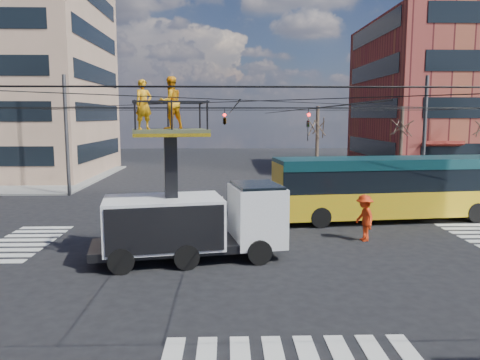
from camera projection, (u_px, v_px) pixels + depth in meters
name	position (u px, v px, depth m)	size (l,w,h in m)	color
ground	(260.00, 241.00, 19.94)	(120.00, 120.00, 0.00)	black
sidewalk_ne	(480.00, 176.00, 41.34)	(18.00, 18.00, 0.12)	slate
crosswalks	(260.00, 241.00, 19.94)	(22.40, 22.40, 0.02)	silver
building_ne	(478.00, 98.00, 43.40)	(20.06, 16.06, 14.00)	maroon
overhead_network	(258.00, 140.00, 19.77)	(24.24, 24.24, 8.00)	#2D2D30
tree_a	(317.00, 126.00, 32.84)	(2.00, 2.00, 6.00)	#382B21
tree_b	(402.00, 126.00, 33.02)	(2.00, 2.00, 6.00)	#382B21
utility_truck	(193.00, 203.00, 17.13)	(7.31, 3.67, 6.67)	black
city_bus	(396.00, 186.00, 23.86)	(12.67, 3.99, 3.20)	gold
traffic_cone	(112.00, 242.00, 18.65)	(0.36, 0.36, 0.62)	#F2330A
worker_ground	(115.00, 235.00, 17.51)	(1.01, 0.42, 1.72)	orange
flagger	(364.00, 218.00, 19.84)	(1.28, 0.74, 1.99)	red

